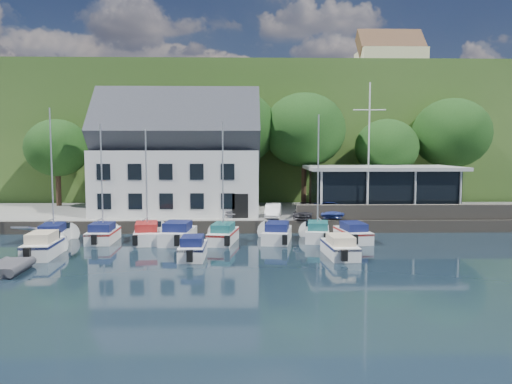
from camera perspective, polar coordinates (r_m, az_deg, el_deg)
The scene contains 33 objects.
ground at distance 28.73m, azimuth 1.03°, elevation -8.48°, with size 180.00×180.00×0.00m, color black.
quay at distance 45.84m, azimuth 0.11°, elevation -2.73°, with size 60.00×13.00×1.00m, color gray.
quay_face at distance 39.42m, azimuth 0.36°, elevation -4.02°, with size 60.00×0.30×1.00m, color #5E564B.
hillside at distance 89.92m, azimuth -0.63°, elevation 5.90°, with size 160.00×75.00×16.00m, color #2E4D1D.
field_patch at distance 98.78m, azimuth 4.03°, elevation 10.55°, with size 50.00×30.00×0.30m, color #4C5C2E.
farmhouse at distance 84.26m, azimuth 15.07°, elevation 14.05°, with size 10.40×7.00×8.20m, color beige, non-canonical shape.
harbor_building at distance 44.80m, azimuth -8.85°, elevation 3.25°, with size 14.40×8.20×8.70m, color silver, non-canonical shape.
club_pavilion at distance 45.71m, azimuth 14.08°, elevation 0.31°, with size 13.20×7.20×4.10m, color black, non-canonical shape.
seawall at distance 41.77m, azimuth 17.04°, elevation -2.20°, with size 18.00×0.50×1.20m, color #5E564B.
gangway at distance 40.52m, azimuth -23.66°, elevation -4.92°, with size 1.20×6.00×1.40m, color silver, non-canonical shape.
car_silver at distance 42.22m, azimuth -3.13°, elevation -1.96°, with size 1.33×3.31×1.13m, color silver.
car_white at distance 41.06m, azimuth 1.97°, elevation -2.13°, with size 1.22×3.51×1.16m, color silver.
car_dgrey at distance 41.06m, azimuth 5.61°, elevation -2.19°, with size 1.55×3.82×1.11m, color #2C2B30.
car_blue at distance 41.88m, azimuth 8.30°, elevation -1.89°, with size 1.59×4.03×1.38m, color #324598.
flagpole at distance 41.67m, azimuth 12.76°, elevation 4.62°, with size 2.63×0.20×10.98m, color silver, non-canonical shape.
tree_0 at distance 52.90m, azimuth -21.73°, elevation 3.14°, with size 6.24×6.24×8.53m, color #13330F, non-canonical shape.
tree_1 at distance 50.78m, azimuth -12.22°, elevation 3.89°, with size 6.99×6.99×9.55m, color #13330F, non-canonical shape.
tree_2 at distance 49.49m, azimuth -2.43°, elevation 5.05°, with size 8.36×8.36×11.42m, color #13330F, non-canonical shape.
tree_3 at distance 49.58m, azimuth 5.52°, elevation 4.87°, with size 8.15×8.15×11.13m, color #13330F, non-canonical shape.
tree_4 at distance 51.44m, azimuth 14.67°, elevation 3.32°, with size 6.29×6.29×8.59m, color #13330F, non-canonical shape.
tree_5 at distance 54.72m, azimuth 21.39°, elevation 4.36°, with size 7.86×7.86×10.75m, color #13330F, non-canonical shape.
boat_r1_0 at distance 37.67m, azimuth -22.27°, elevation 1.05°, with size 1.79×6.32×8.68m, color white, non-canonical shape.
boat_r1_1 at distance 37.15m, azimuth -17.21°, elevation 0.99°, with size 1.90×5.32×8.47m, color white, non-canonical shape.
boat_r1_2 at distance 36.34m, azimuth -12.42°, elevation 1.24°, with size 1.95×6.25×8.76m, color white, non-canonical shape.
boat_r1_3 at distance 35.85m, azimuth -8.89°, elevation -4.55°, with size 2.18×5.65×1.55m, color white, non-canonical shape.
boat_r1_4 at distance 35.21m, azimuth -3.81°, elevation 1.15°, with size 1.75×5.64×8.65m, color white, non-canonical shape.
boat_r1_5 at distance 36.12m, azimuth 2.42°, elevation -4.54°, with size 2.00×5.99×1.41m, color white, non-canonical shape.
boat_r1_6 at distance 36.25m, azimuth 7.10°, elevation 1.16°, with size 1.82×5.18×8.56m, color white, non-canonical shape.
boat_r1_7 at distance 36.82m, azimuth 11.00°, elevation -4.46°, with size 1.81×5.72×1.39m, color white, non-canonical shape.
boat_r2_0 at distance 33.84m, azimuth -23.10°, elevation -5.47°, with size 1.85×5.53×1.55m, color white, non-canonical shape.
boat_r2_2 at distance 30.92m, azimuth -7.24°, elevation -6.23°, with size 1.66×4.77×1.39m, color white, non-canonical shape.
boat_r2_4 at distance 31.58m, azimuth 9.55°, elevation -6.04°, with size 1.79×5.54×1.37m, color white, non-canonical shape.
dinghy_1 at distance 30.35m, azimuth -26.47°, elevation -7.55°, with size 1.95×3.26×0.76m, color #3A3B40, non-canonical shape.
Camera 1 is at (-1.19, -27.90, 6.75)m, focal length 35.00 mm.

